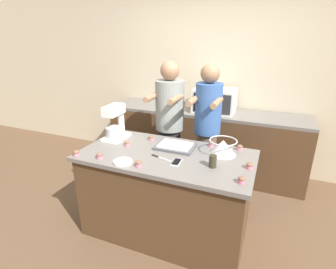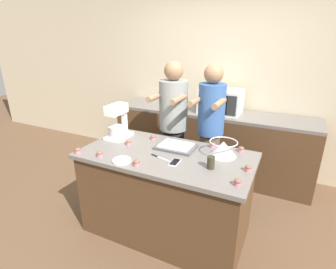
{
  "view_description": "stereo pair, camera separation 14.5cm",
  "coord_description": "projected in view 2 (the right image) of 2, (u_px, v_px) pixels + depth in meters",
  "views": [
    {
      "loc": [
        0.87,
        -2.08,
        1.93
      ],
      "look_at": [
        0.0,
        0.04,
        1.06
      ],
      "focal_mm": 28.0,
      "sensor_mm": 36.0,
      "label": 1
    },
    {
      "loc": [
        1.0,
        -2.02,
        1.93
      ],
      "look_at": [
        0.0,
        0.04,
        1.06
      ],
      "focal_mm": 28.0,
      "sensor_mm": 36.0,
      "label": 2
    }
  ],
  "objects": [
    {
      "name": "ground_plane",
      "position": [
        166.0,
        229.0,
        2.79
      ],
      "size": [
        16.0,
        16.0,
        0.0
      ],
      "primitive_type": "plane",
      "color": "brown"
    },
    {
      "name": "back_wall",
      "position": [
        220.0,
        78.0,
        3.81
      ],
      "size": [
        10.0,
        0.06,
        2.7
      ],
      "color": "beige",
      "rests_on": "ground_plane"
    },
    {
      "name": "island_counter",
      "position": [
        166.0,
        193.0,
        2.64
      ],
      "size": [
        1.64,
        0.85,
        0.88
      ],
      "color": "#4C331E",
      "rests_on": "ground_plane"
    },
    {
      "name": "back_counter",
      "position": [
        209.0,
        142.0,
        3.82
      ],
      "size": [
        2.8,
        0.6,
        0.94
      ],
      "color": "#4C331E",
      "rests_on": "ground_plane"
    },
    {
      "name": "person_left",
      "position": [
        173.0,
        129.0,
        3.15
      ],
      "size": [
        0.35,
        0.51,
        1.67
      ],
      "color": "#232328",
      "rests_on": "ground_plane"
    },
    {
      "name": "person_right",
      "position": [
        210.0,
        134.0,
        2.96
      ],
      "size": [
        0.31,
        0.49,
        1.66
      ],
      "color": "brown",
      "rests_on": "ground_plane"
    },
    {
      "name": "stand_mixer",
      "position": [
        118.0,
        123.0,
        2.82
      ],
      "size": [
        0.2,
        0.3,
        0.37
      ],
      "color": "white",
      "rests_on": "island_counter"
    },
    {
      "name": "mixing_bowl",
      "position": [
        223.0,
        148.0,
        2.42
      ],
      "size": [
        0.26,
        0.26,
        0.14
      ],
      "color": "#BCBCC1",
      "rests_on": "island_counter"
    },
    {
      "name": "baking_tray",
      "position": [
        176.0,
        146.0,
        2.6
      ],
      "size": [
        0.38,
        0.27,
        0.04
      ],
      "color": "#4C4C51",
      "rests_on": "island_counter"
    },
    {
      "name": "microwave_oven",
      "position": [
        221.0,
        101.0,
        3.55
      ],
      "size": [
        0.55,
        0.4,
        0.32
      ],
      "color": "silver",
      "rests_on": "back_counter"
    },
    {
      "name": "cell_phone",
      "position": [
        175.0,
        162.0,
        2.3
      ],
      "size": [
        0.08,
        0.15,
        0.01
      ],
      "color": "silver",
      "rests_on": "island_counter"
    },
    {
      "name": "drinking_glass",
      "position": [
        211.0,
        162.0,
        2.19
      ],
      "size": [
        0.07,
        0.07,
        0.11
      ],
      "color": "#332D1E",
      "rests_on": "island_counter"
    },
    {
      "name": "small_plate",
      "position": [
        122.0,
        160.0,
        2.32
      ],
      "size": [
        0.16,
        0.16,
        0.02
      ],
      "color": "white",
      "rests_on": "island_counter"
    },
    {
      "name": "knife",
      "position": [
        159.0,
        157.0,
        2.4
      ],
      "size": [
        0.22,
        0.08,
        0.01
      ],
      "color": "#BCBCC1",
      "rests_on": "island_counter"
    },
    {
      "name": "cupcake_0",
      "position": [
        153.0,
        137.0,
        2.81
      ],
      "size": [
        0.06,
        0.06,
        0.05
      ],
      "color": "#D17084",
      "rests_on": "island_counter"
    },
    {
      "name": "cupcake_1",
      "position": [
        78.0,
        150.0,
        2.48
      ],
      "size": [
        0.06,
        0.06,
        0.05
      ],
      "color": "#D17084",
      "rests_on": "island_counter"
    },
    {
      "name": "cupcake_2",
      "position": [
        213.0,
        145.0,
        2.61
      ],
      "size": [
        0.06,
        0.06,
        0.05
      ],
      "color": "#D17084",
      "rests_on": "island_counter"
    },
    {
      "name": "cupcake_3",
      "position": [
        137.0,
        163.0,
        2.25
      ],
      "size": [
        0.06,
        0.06,
        0.05
      ],
      "color": "#D17084",
      "rests_on": "island_counter"
    },
    {
      "name": "cupcake_4",
      "position": [
        100.0,
        154.0,
        2.41
      ],
      "size": [
        0.06,
        0.06,
        0.05
      ],
      "color": "#D17084",
      "rests_on": "island_counter"
    },
    {
      "name": "cupcake_5",
      "position": [
        238.0,
        182.0,
        1.95
      ],
      "size": [
        0.06,
        0.06,
        0.05
      ],
      "color": "#D17084",
      "rests_on": "island_counter"
    },
    {
      "name": "cupcake_6",
      "position": [
        248.0,
        168.0,
        2.15
      ],
      "size": [
        0.06,
        0.06,
        0.05
      ],
      "color": "#D17084",
      "rests_on": "island_counter"
    },
    {
      "name": "cupcake_7",
      "position": [
        241.0,
        149.0,
        2.51
      ],
      "size": [
        0.06,
        0.06,
        0.05
      ],
      "color": "#D17084",
      "rests_on": "island_counter"
    },
    {
      "name": "cupcake_8",
      "position": [
        128.0,
        142.0,
        2.67
      ],
      "size": [
        0.06,
        0.06,
        0.05
      ],
      "color": "#D17084",
      "rests_on": "island_counter"
    }
  ]
}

